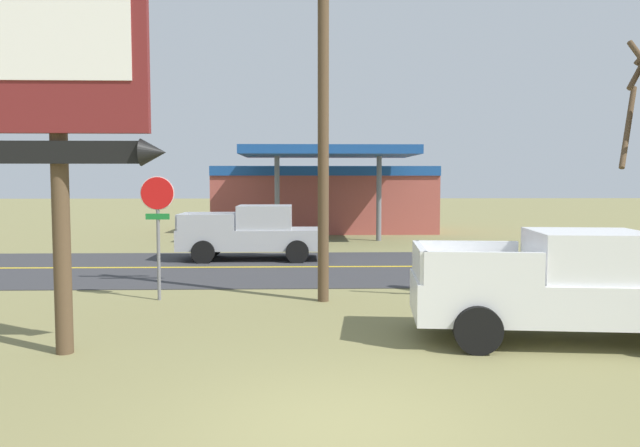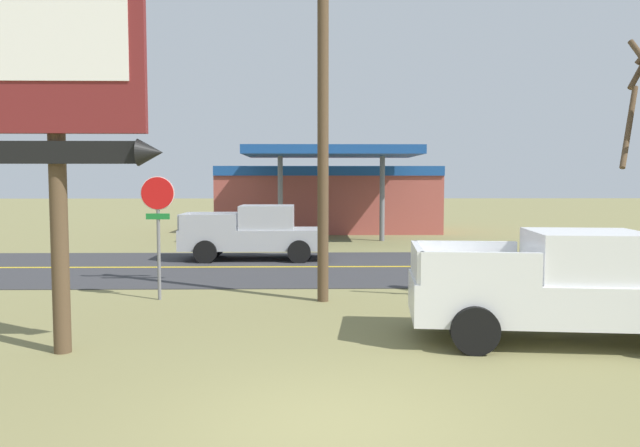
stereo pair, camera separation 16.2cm
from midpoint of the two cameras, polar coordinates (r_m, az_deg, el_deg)
name	(u,v)px [view 2 (the right image)]	position (r m, az deg, el deg)	size (l,w,h in m)	color
ground_plane	(333,428)	(7.43, 1.86, -18.52)	(180.00, 180.00, 0.00)	olive
road_asphalt	(317,267)	(20.06, -0.03, -4.10)	(140.00, 8.00, 0.02)	#333335
road_centre_line	(317,267)	(20.05, -0.03, -4.06)	(126.00, 0.20, 0.01)	gold
motel_sign	(55,93)	(10.74, -23.08, 11.16)	(3.27, 0.54, 6.29)	brown
stop_sign	(158,215)	(14.92, -14.60, 0.75)	(0.80, 0.08, 2.95)	slate
utility_pole	(323,107)	(14.37, 0.61, 10.86)	(1.98, 0.26, 8.50)	brown
gas_station	(328,197)	(34.35, 0.85, 2.53)	(12.00, 11.50, 4.40)	#A84C42
pickup_white_parked_on_lawn	(563,287)	(11.68, 22.14, -5.55)	(5.39, 2.68, 1.96)	silver
pickup_silver_on_road	(256,233)	(22.01, -5.75, -0.90)	(5.20, 2.24, 1.96)	#A8AAAF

